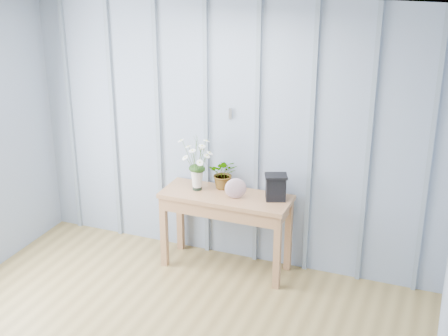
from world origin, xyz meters
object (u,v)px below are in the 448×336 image
at_px(sideboard, 226,206).
at_px(felt_disc_vessel, 236,188).
at_px(carved_box, 276,187).
at_px(daisy_vase, 197,155).

distance_m(sideboard, felt_disc_vessel, 0.24).
height_order(sideboard, felt_disc_vessel, felt_disc_vessel).
xyz_separation_m(sideboard, felt_disc_vessel, (0.11, -0.05, 0.21)).
height_order(felt_disc_vessel, carved_box, carved_box).
relative_size(sideboard, carved_box, 5.03).
bearing_deg(carved_box, felt_disc_vessel, -162.88).
relative_size(felt_disc_vessel, carved_box, 0.82).
bearing_deg(daisy_vase, sideboard, -3.32).
distance_m(felt_disc_vessel, carved_box, 0.36).
bearing_deg(felt_disc_vessel, carved_box, -7.09).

